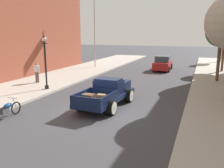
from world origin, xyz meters
name	(u,v)px	position (x,y,z in m)	size (l,w,h in m)	color
ground_plane	(95,112)	(0.00, 0.00, 0.00)	(140.00, 140.00, 0.00)	#3D3D42
hotrod_truck_navy	(108,93)	(0.19, 1.45, 0.75)	(2.36, 5.01, 1.58)	#0F1938
motorcycle_parked	(5,110)	(-3.71, -2.51, 0.44)	(0.62, 2.12, 0.93)	black
car_background_red	(163,64)	(0.97, 16.43, 0.77)	(1.93, 4.33, 1.65)	#AD1E1E
pedestrian_sidewalk_left	(37,71)	(-7.49, 4.94, 1.09)	(0.53, 0.22, 1.65)	brown
street_lamp_near	(45,58)	(-5.35, 3.23, 2.39)	(0.50, 0.32, 3.85)	black
flagpole	(96,19)	(-6.78, 15.35, 5.77)	(1.74, 0.16, 9.16)	#B2B2B7
street_tree_second	(221,32)	(6.47, 11.01, 4.23)	(2.51, 2.51, 5.37)	brown
street_tree_farthest	(222,31)	(7.48, 26.89, 4.45)	(2.13, 2.13, 5.43)	brown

